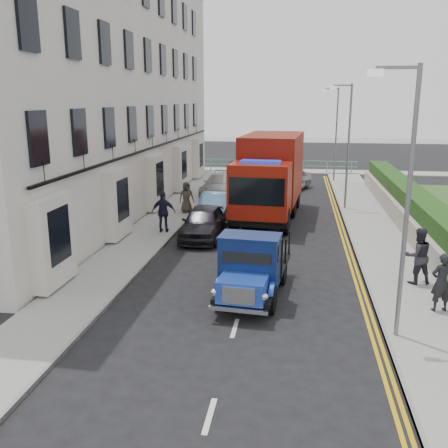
{
  "coord_description": "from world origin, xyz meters",
  "views": [
    {
      "loc": [
        1.58,
        -14.63,
        6.19
      ],
      "look_at": [
        -1.23,
        4.21,
        1.4
      ],
      "focal_mm": 40.0,
      "sensor_mm": 36.0,
      "label": 1
    }
  ],
  "objects_px": {
    "lamp_mid": "(347,140)",
    "parked_car_front": "(203,222)",
    "pedestrian_east_near": "(441,282)",
    "lamp_far": "(335,129)",
    "red_lorry": "(270,174)",
    "lamp_near": "(404,190)",
    "bedford_lorry": "(251,271)"
  },
  "relations": [
    {
      "from": "lamp_far",
      "to": "bedford_lorry",
      "type": "relative_size",
      "value": 1.49
    },
    {
      "from": "bedford_lorry",
      "to": "parked_car_front",
      "type": "relative_size",
      "value": 1.08
    },
    {
      "from": "lamp_far",
      "to": "red_lorry",
      "type": "bearing_deg",
      "value": -108.11
    },
    {
      "from": "pedestrian_east_near",
      "to": "lamp_mid",
      "type": "bearing_deg",
      "value": -98.1
    },
    {
      "from": "lamp_near",
      "to": "lamp_mid",
      "type": "distance_m",
      "value": 16.0
    },
    {
      "from": "lamp_near",
      "to": "parked_car_front",
      "type": "xyz_separation_m",
      "value": [
        -6.78,
        9.0,
        -3.26
      ]
    },
    {
      "from": "lamp_mid",
      "to": "lamp_far",
      "type": "distance_m",
      "value": 10.0
    },
    {
      "from": "parked_car_front",
      "to": "pedestrian_east_near",
      "type": "xyz_separation_m",
      "value": [
        8.43,
        -7.19,
        0.26
      ]
    },
    {
      "from": "lamp_mid",
      "to": "red_lorry",
      "type": "distance_m",
      "value": 5.01
    },
    {
      "from": "pedestrian_east_near",
      "to": "bedford_lorry",
      "type": "bearing_deg",
      "value": -16.51
    },
    {
      "from": "lamp_mid",
      "to": "parked_car_front",
      "type": "distance_m",
      "value": 10.27
    },
    {
      "from": "lamp_mid",
      "to": "parked_car_front",
      "type": "relative_size",
      "value": 1.61
    },
    {
      "from": "lamp_far",
      "to": "red_lorry",
      "type": "relative_size",
      "value": 0.82
    },
    {
      "from": "lamp_mid",
      "to": "red_lorry",
      "type": "bearing_deg",
      "value": -149.32
    },
    {
      "from": "parked_car_front",
      "to": "pedestrian_east_near",
      "type": "bearing_deg",
      "value": -40.75
    },
    {
      "from": "lamp_near",
      "to": "parked_car_front",
      "type": "distance_m",
      "value": 11.73
    },
    {
      "from": "lamp_mid",
      "to": "red_lorry",
      "type": "xyz_separation_m",
      "value": [
        -4.06,
        -2.41,
        -1.68
      ]
    },
    {
      "from": "lamp_far",
      "to": "pedestrian_east_near",
      "type": "distance_m",
      "value": 24.43
    },
    {
      "from": "lamp_near",
      "to": "parked_car_front",
      "type": "bearing_deg",
      "value": 126.98
    },
    {
      "from": "lamp_near",
      "to": "lamp_far",
      "type": "height_order",
      "value": "same"
    },
    {
      "from": "lamp_far",
      "to": "red_lorry",
      "type": "xyz_separation_m",
      "value": [
        -4.06,
        -12.41,
        -1.68
      ]
    },
    {
      "from": "lamp_near",
      "to": "red_lorry",
      "type": "bearing_deg",
      "value": 106.62
    },
    {
      "from": "lamp_far",
      "to": "parked_car_front",
      "type": "xyz_separation_m",
      "value": [
        -6.78,
        -17.0,
        -3.26
      ]
    },
    {
      "from": "lamp_far",
      "to": "parked_car_front",
      "type": "bearing_deg",
      "value": -111.74
    },
    {
      "from": "lamp_near",
      "to": "lamp_mid",
      "type": "bearing_deg",
      "value": 90.0
    },
    {
      "from": "lamp_mid",
      "to": "pedestrian_east_near",
      "type": "height_order",
      "value": "lamp_mid"
    },
    {
      "from": "bedford_lorry",
      "to": "lamp_near",
      "type": "bearing_deg",
      "value": -21.38
    },
    {
      "from": "red_lorry",
      "to": "pedestrian_east_near",
      "type": "bearing_deg",
      "value": -59.72
    },
    {
      "from": "lamp_mid",
      "to": "pedestrian_east_near",
      "type": "xyz_separation_m",
      "value": [
        1.65,
        -14.19,
        -2.99
      ]
    },
    {
      "from": "parked_car_front",
      "to": "bedford_lorry",
      "type": "bearing_deg",
      "value": -68.31
    },
    {
      "from": "bedford_lorry",
      "to": "pedestrian_east_near",
      "type": "xyz_separation_m",
      "value": [
        5.6,
        -0.17,
        0.01
      ]
    },
    {
      "from": "lamp_near",
      "to": "lamp_far",
      "type": "relative_size",
      "value": 1.0
    }
  ]
}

